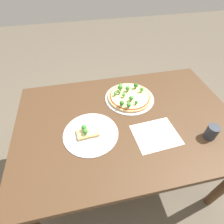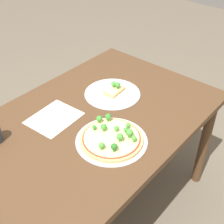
{
  "view_description": "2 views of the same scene",
  "coord_description": "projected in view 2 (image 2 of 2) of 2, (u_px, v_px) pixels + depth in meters",
  "views": [
    {
      "loc": [
        -0.24,
        -0.68,
        1.52
      ],
      "look_at": [
        -0.08,
        0.06,
        0.74
      ],
      "focal_mm": 28.0,
      "sensor_mm": 36.0,
      "label": 1
    },
    {
      "loc": [
        0.88,
        0.88,
        1.71
      ],
      "look_at": [
        -0.08,
        0.06,
        0.74
      ],
      "focal_mm": 50.0,
      "sensor_mm": 36.0,
      "label": 2
    }
  ],
  "objects": [
    {
      "name": "paper_menu",
      "position": [
        54.0,
        118.0,
        1.59
      ],
      "size": [
        0.26,
        0.22,
        0.0
      ],
      "primitive_type": "cube",
      "rotation": [
        0.0,
        0.0,
        0.07
      ],
      "color": "white",
      "rests_on": "dining_table"
    },
    {
      "name": "ground_plane",
      "position": [
        97.0,
        205.0,
        2.02
      ],
      "size": [
        8.0,
        8.0,
        0.0
      ],
      "primitive_type": "plane",
      "color": "brown"
    },
    {
      "name": "pizza_tray_whole",
      "position": [
        112.0,
        138.0,
        1.44
      ],
      "size": [
        0.34,
        0.34,
        0.07
      ],
      "color": "#B7B7BC",
      "rests_on": "dining_table"
    },
    {
      "name": "dining_table",
      "position": [
        93.0,
        131.0,
        1.64
      ],
      "size": [
        1.35,
        0.89,
        0.72
      ],
      "color": "#4C331E",
      "rests_on": "ground_plane"
    },
    {
      "name": "pizza_tray_slice",
      "position": [
        113.0,
        92.0,
        1.76
      ],
      "size": [
        0.32,
        0.32,
        0.06
      ],
      "color": "#B7B7BC",
      "rests_on": "dining_table"
    }
  ]
}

